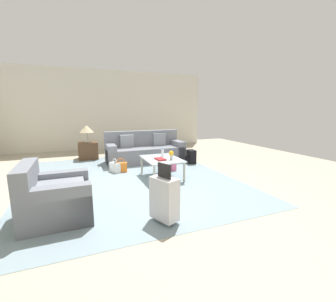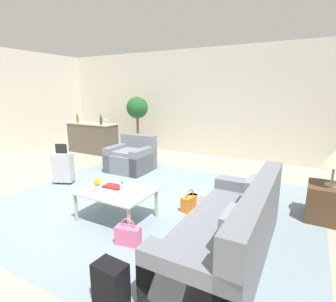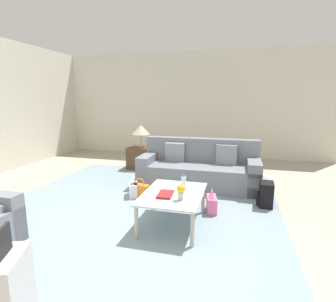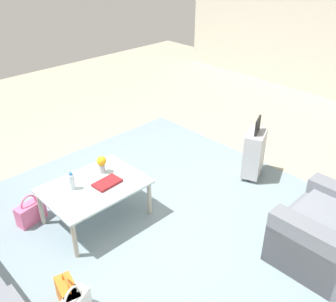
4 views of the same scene
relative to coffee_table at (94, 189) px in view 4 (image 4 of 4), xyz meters
name	(u,v)px [view 4 (image 4 of 4)]	position (x,y,z in m)	size (l,w,h in m)	color
ground_plane	(153,223)	(-0.40, 0.50, -0.41)	(12.00, 12.00, 0.00)	#A89E89
area_rug	(122,260)	(0.20, 0.70, -0.40)	(5.20, 4.40, 0.01)	gray
coffee_table	(94,189)	(0.00, 0.00, 0.00)	(1.08, 0.79, 0.46)	silver
water_bottle	(72,182)	(0.20, -0.10, 0.15)	(0.06, 0.06, 0.20)	silver
coffee_table_book	(107,183)	(-0.12, 0.08, 0.07)	(0.30, 0.18, 0.03)	maroon
flower_vase	(102,163)	(-0.22, -0.15, 0.18)	(0.11, 0.11, 0.21)	#B2B7BC
suitcase_silver	(254,153)	(-2.00, 0.70, -0.05)	(0.45, 0.36, 0.85)	#B7B7BC
handbag_orange	(69,295)	(0.84, 0.81, -0.28)	(0.20, 0.34, 0.36)	orange
handbag_pink	(31,212)	(0.56, -0.47, -0.28)	(0.34, 0.20, 0.36)	pink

